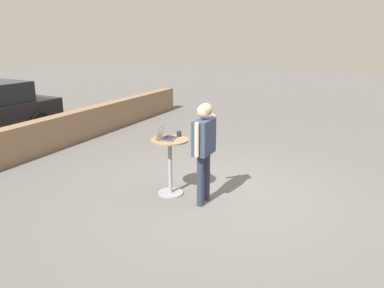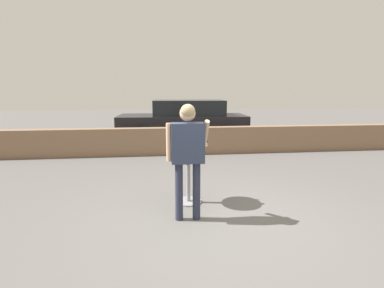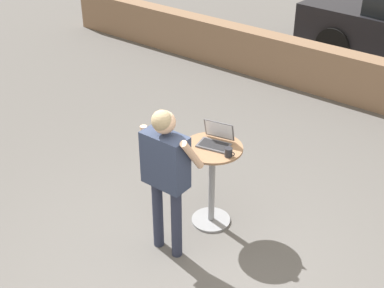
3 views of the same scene
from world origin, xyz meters
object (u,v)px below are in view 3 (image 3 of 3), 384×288
coffee_mug (229,152)px  cafe_table (212,175)px  laptop (216,139)px  standing_person (165,165)px

coffee_mug → cafe_table: bearing=167.5°
cafe_table → coffee_mug: bearing=-12.5°
cafe_table → coffee_mug: 0.47m
cafe_table → laptop: (-0.01, 0.07, 0.41)m
cafe_table → laptop: bearing=98.8°
coffee_mug → standing_person: standing_person is taller
cafe_table → standing_person: 0.79m
laptop → coffee_mug: size_ratio=3.32×
laptop → standing_person: bearing=-95.6°
cafe_table → coffee_mug: coffee_mug is taller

